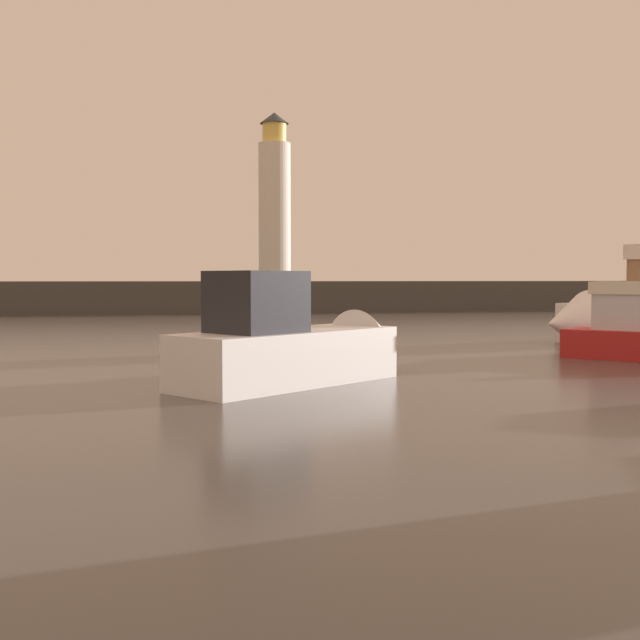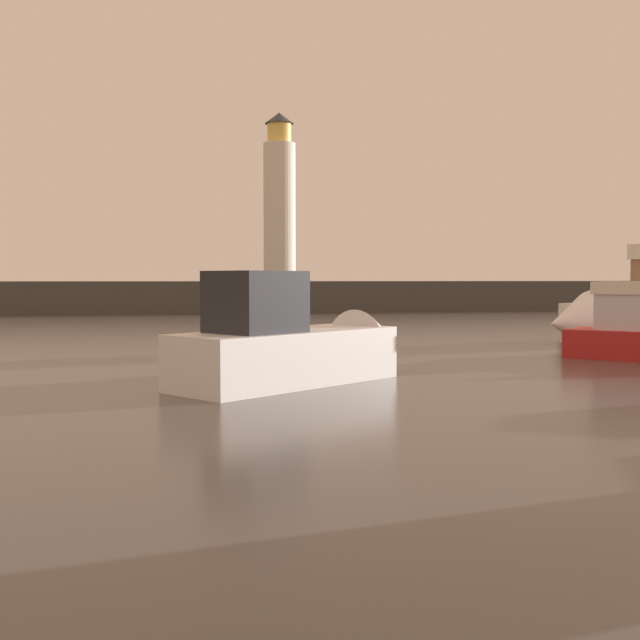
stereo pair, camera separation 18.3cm
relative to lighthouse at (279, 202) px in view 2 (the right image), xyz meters
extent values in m
plane|color=#4C4742|center=(-2.94, -27.79, -7.94)|extent=(220.00, 220.00, 0.00)
cube|color=#423F3D|center=(-2.94, 0.00, -6.84)|extent=(78.67, 6.24, 2.21)
cylinder|color=silver|center=(0.00, 0.00, -0.77)|extent=(2.31, 2.31, 9.92)
cylinder|color=#F2CC59|center=(0.00, 0.00, 4.88)|extent=(1.73, 1.73, 1.39)
cone|color=#33383D|center=(0.00, 0.00, 5.97)|extent=(2.08, 2.08, 0.79)
cube|color=white|center=(-5.69, -38.84, -7.33)|extent=(5.73, 4.92, 1.23)
cone|color=white|center=(-3.01, -36.90, -7.27)|extent=(2.58, 2.61, 1.92)
cube|color=#232328|center=(-6.47, -39.41, -6.04)|extent=(2.38, 2.33, 1.34)
cube|color=silver|center=(5.28, -35.32, -6.54)|extent=(2.08, 2.14, 1.08)
cube|color=silver|center=(5.28, -35.32, -5.82)|extent=(2.29, 2.35, 0.38)
cone|color=white|center=(5.99, -30.71, -7.13)|extent=(2.86, 2.95, 2.35)
camera|label=1|loc=(-8.68, -56.39, -5.53)|focal=44.06mm
camera|label=2|loc=(-8.50, -56.43, -5.53)|focal=44.06mm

